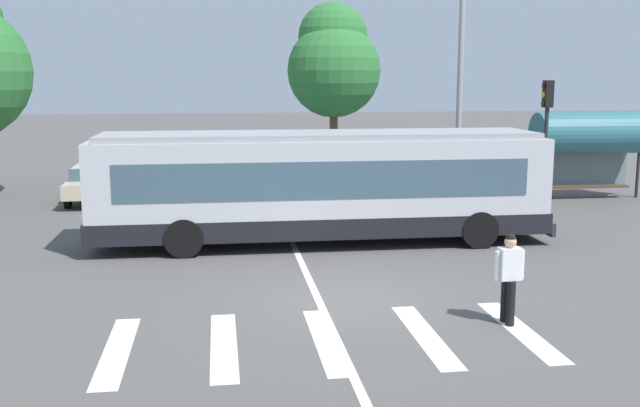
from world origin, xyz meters
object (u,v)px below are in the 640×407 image
at_px(parked_car_champagne, 97,181).
at_px(background_tree_right, 334,61).
at_px(parked_car_silver, 383,174).
at_px(traffic_light_far_corner, 546,124).
at_px(parked_car_charcoal, 170,180).
at_px(parked_car_white, 245,177).
at_px(parked_car_teal, 311,175).
at_px(bus_stop_shelter, 589,135).
at_px(twin_arm_street_lamp, 461,51).
at_px(parked_car_black, 446,173).
at_px(city_transit_bus, 321,186).
at_px(pedestrian_crossing_street, 509,273).

bearing_deg(parked_car_champagne, background_tree_right, 24.29).
xyz_separation_m(parked_car_silver, traffic_light_far_corner, (4.55, -4.49, 2.22)).
xyz_separation_m(parked_car_charcoal, parked_car_white, (2.77, 0.55, 0.00)).
bearing_deg(parked_car_champagne, parked_car_teal, 2.47).
distance_m(parked_car_white, parked_car_silver, 5.45).
bearing_deg(parked_car_champagne, bus_stop_shelter, -6.14).
bearing_deg(bus_stop_shelter, background_tree_right, 144.32).
xyz_separation_m(parked_car_white, parked_car_silver, (5.45, 0.13, 0.00)).
bearing_deg(twin_arm_street_lamp, background_tree_right, 114.88).
bearing_deg(traffic_light_far_corner, background_tree_right, 125.07).
bearing_deg(parked_car_white, parked_car_charcoal, -168.80).
distance_m(parked_car_teal, parked_car_silver, 2.88).
bearing_deg(parked_car_black, twin_arm_street_lamp, -101.37).
height_order(parked_car_teal, parked_car_silver, same).
relative_size(parked_car_champagne, bus_stop_shelter, 1.08).
relative_size(parked_car_champagne, twin_arm_street_lamp, 0.52).
bearing_deg(background_tree_right, parked_car_teal, -110.89).
xyz_separation_m(parked_car_white, parked_car_teal, (2.57, 0.14, 0.00)).
bearing_deg(parked_car_teal, parked_car_silver, -0.09).
bearing_deg(parked_car_charcoal, city_transit_bus, -59.05).
height_order(parked_car_charcoal, twin_arm_street_lamp, twin_arm_street_lamp).
relative_size(parked_car_charcoal, parked_car_black, 0.99).
bearing_deg(parked_car_charcoal, bus_stop_shelter, -5.92).
height_order(parked_car_champagne, traffic_light_far_corner, traffic_light_far_corner).
bearing_deg(parked_car_white, pedestrian_crossing_street, -74.30).
relative_size(city_transit_bus, parked_car_white, 2.76).
distance_m(city_transit_bus, pedestrian_crossing_street, 7.56).
bearing_deg(parked_car_champagne, twin_arm_street_lamp, -12.53).
distance_m(pedestrian_crossing_street, twin_arm_street_lamp, 13.35).
height_order(parked_car_charcoal, bus_stop_shelter, bus_stop_shelter).
height_order(parked_car_charcoal, background_tree_right, background_tree_right).
xyz_separation_m(bus_stop_shelter, background_tree_right, (-8.68, 6.23, 2.79)).
distance_m(parked_car_charcoal, traffic_light_far_corner, 13.50).
bearing_deg(twin_arm_street_lamp, parked_car_white, 157.56).
height_order(parked_car_silver, background_tree_right, background_tree_right).
bearing_deg(bus_stop_shelter, parked_car_champagne, 173.86).
height_order(city_transit_bus, parked_car_silver, city_transit_bus).
bearing_deg(parked_car_silver, parked_car_champagne, -178.21).
relative_size(city_transit_bus, parked_car_teal, 2.75).
relative_size(city_transit_bus, parked_car_charcoal, 2.74).
bearing_deg(twin_arm_street_lamp, parked_car_teal, 146.46).
distance_m(parked_car_silver, parked_car_black, 2.55).
xyz_separation_m(parked_car_silver, twin_arm_street_lamp, (1.93, -3.18, 4.65)).
bearing_deg(background_tree_right, city_transit_bus, -100.59).
distance_m(parked_car_champagne, parked_car_black, 13.41).
relative_size(parked_car_charcoal, twin_arm_street_lamp, 0.52).
bearing_deg(traffic_light_far_corner, parked_car_black, 114.23).
bearing_deg(parked_car_black, pedestrian_crossing_street, -103.62).
relative_size(parked_car_teal, bus_stop_shelter, 1.08).
distance_m(pedestrian_crossing_street, background_tree_right, 19.79).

